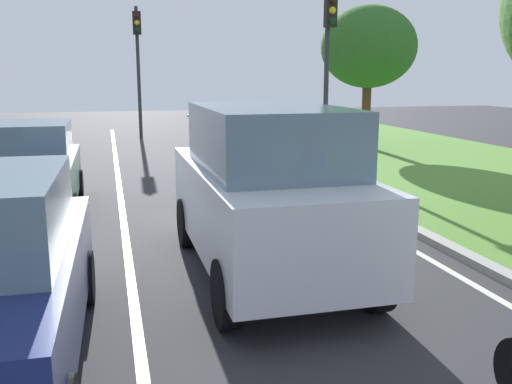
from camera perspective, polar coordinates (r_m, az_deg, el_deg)
ground_plane at (r=12.53m, az=-10.13°, el=-0.79°), size 60.00×60.00×0.00m
lane_line_center at (r=12.50m, az=-13.33°, el=-0.94°), size 0.12×32.00×0.01m
lane_line_right_edge at (r=13.28m, az=5.54°, el=0.07°), size 0.12×32.00×0.01m
grass_verge_right at (r=15.63m, az=22.68°, el=1.08°), size 9.00×48.00×0.06m
curb_right at (r=13.44m, az=7.55°, el=0.41°), size 0.24×48.00×0.12m
car_suv_ahead at (r=7.57m, az=1.12°, el=0.16°), size 1.98×4.51×2.28m
car_hatchback_far at (r=11.92m, az=-21.47°, el=2.24°), size 1.74×3.71×1.78m
traffic_light_near_right at (r=16.88m, az=7.26°, el=14.24°), size 0.32×0.50×5.06m
traffic_light_far_median at (r=24.20m, az=-11.73°, el=13.71°), size 0.32×0.50×5.30m
tree_roadside_far at (r=20.97m, az=11.18°, el=14.00°), size 3.34×3.34×5.01m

